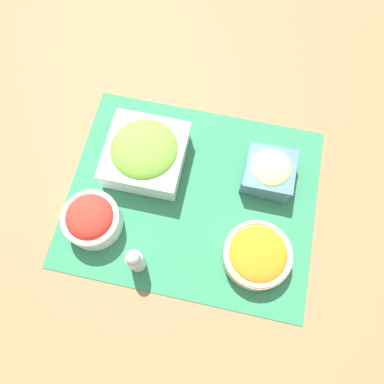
{
  "coord_description": "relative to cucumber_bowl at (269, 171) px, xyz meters",
  "views": [
    {
      "loc": [
        -0.06,
        0.28,
        0.84
      ],
      "look_at": [
        0.0,
        0.0,
        0.03
      ],
      "focal_mm": 35.0,
      "sensor_mm": 36.0,
      "label": 1
    }
  ],
  "objects": [
    {
      "name": "ground_plane",
      "position": [
        0.17,
        0.09,
        -0.04
      ],
      "size": [
        3.0,
        3.0,
        0.0
      ],
      "primitive_type": "plane",
      "color": "olive"
    },
    {
      "name": "placemat",
      "position": [
        0.17,
        0.09,
        -0.04
      ],
      "size": [
        0.58,
        0.47,
        0.0
      ],
      "color": "#2D7A51",
      "rests_on": "ground_plane"
    },
    {
      "name": "cucumber_bowl",
      "position": [
        0.0,
        0.0,
        0.0
      ],
      "size": [
        0.12,
        0.12,
        0.07
      ],
      "color": "slate",
      "rests_on": "placemat"
    },
    {
      "name": "lettuce_bowl",
      "position": [
        0.29,
        0.02,
        0.01
      ],
      "size": [
        0.18,
        0.18,
        0.09
      ],
      "color": "white",
      "rests_on": "placemat"
    },
    {
      "name": "tomato_bowl",
      "position": [
        0.37,
        0.2,
        0.0
      ],
      "size": [
        0.13,
        0.13,
        0.08
      ],
      "color": "white",
      "rests_on": "placemat"
    },
    {
      "name": "carrot_bowl",
      "position": [
        -0.0,
        0.2,
        -0.01
      ],
      "size": [
        0.15,
        0.15,
        0.05
      ],
      "color": "beige",
      "rests_on": "placemat"
    },
    {
      "name": "pepper_shaker",
      "position": [
        0.25,
        0.27,
        0.01
      ],
      "size": [
        0.04,
        0.04,
        0.1
      ],
      "color": "silver",
      "rests_on": "placemat"
    }
  ]
}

